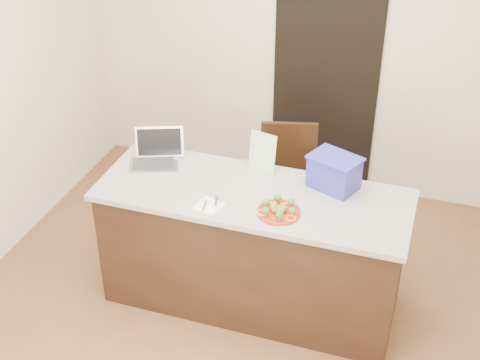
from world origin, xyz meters
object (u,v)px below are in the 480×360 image
(yogurt_bottle, at_px, (273,205))
(napkin, at_px, (209,206))
(blue_box, at_px, (334,172))
(plate, at_px, (279,212))
(laptop, at_px, (157,154))
(chair, at_px, (284,178))
(island, at_px, (252,248))

(yogurt_bottle, bearing_deg, napkin, -164.66)
(yogurt_bottle, distance_m, blue_box, 0.49)
(plate, relative_size, blue_box, 0.72)
(laptop, height_order, chair, laptop)
(island, distance_m, blue_box, 0.78)
(plate, bearing_deg, blue_box, 57.36)
(island, xyz_separation_m, napkin, (-0.22, -0.24, 0.46))
(blue_box, bearing_deg, island, -132.30)
(island, bearing_deg, yogurt_bottle, -38.24)
(laptop, distance_m, chair, 1.09)
(island, xyz_separation_m, chair, (0.00, 0.81, 0.10))
(plate, xyz_separation_m, laptop, (-0.98, 0.34, 0.05))
(laptop, bearing_deg, chair, 18.66)
(napkin, distance_m, blue_box, 0.85)
(napkin, xyz_separation_m, blue_box, (0.70, 0.47, 0.11))
(napkin, relative_size, chair, 0.16)
(laptop, distance_m, blue_box, 1.24)
(napkin, xyz_separation_m, yogurt_bottle, (0.39, 0.11, 0.02))
(island, height_order, yogurt_bottle, yogurt_bottle)
(plate, bearing_deg, napkin, -171.39)
(chair, bearing_deg, yogurt_bottle, -94.32)
(yogurt_bottle, height_order, chair, yogurt_bottle)
(plate, relative_size, chair, 0.28)
(island, bearing_deg, plate, -38.27)
(island, height_order, laptop, laptop)
(plate, height_order, blue_box, blue_box)
(island, xyz_separation_m, plate, (0.22, -0.18, 0.47))
(napkin, bearing_deg, blue_box, 34.02)
(chair, bearing_deg, blue_box, -64.90)
(blue_box, relative_size, chair, 0.39)
(yogurt_bottle, relative_size, laptop, 0.17)
(plate, bearing_deg, laptop, 160.79)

